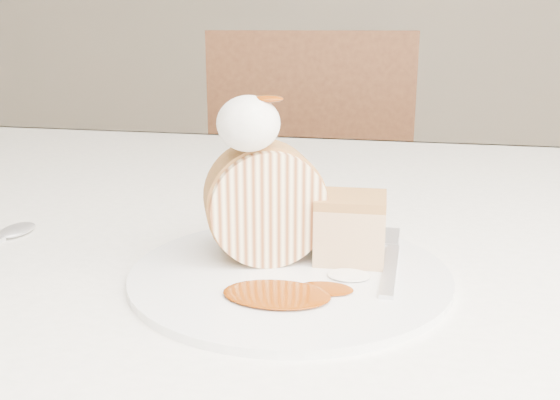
# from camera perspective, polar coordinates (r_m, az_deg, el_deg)

# --- Properties ---
(table) EXTENTS (1.40, 0.90, 0.75)m
(table) POSITION_cam_1_polar(r_m,az_deg,el_deg) (0.68, -1.51, -8.49)
(table) COLOR white
(table) RESTS_ON ground
(chair_far) EXTENTS (0.48, 0.48, 0.93)m
(chair_far) POSITION_cam_1_polar(r_m,az_deg,el_deg) (1.50, 2.89, -0.10)
(chair_far) COLOR brown
(chair_far) RESTS_ON ground
(plate) EXTENTS (0.26, 0.26, 0.01)m
(plate) POSITION_cam_1_polar(r_m,az_deg,el_deg) (0.49, 0.92, -6.77)
(plate) COLOR white
(plate) RESTS_ON table
(roulade_slice) EXTENTS (0.10, 0.08, 0.09)m
(roulade_slice) POSITION_cam_1_polar(r_m,az_deg,el_deg) (0.50, -1.33, -0.31)
(roulade_slice) COLOR #FFE9B1
(roulade_slice) RESTS_ON plate
(cake_chunk) EXTENTS (0.06, 0.05, 0.05)m
(cake_chunk) POSITION_cam_1_polar(r_m,az_deg,el_deg) (0.50, 6.45, -2.89)
(cake_chunk) COLOR #A4673E
(cake_chunk) RESTS_ON plate
(whipped_cream) EXTENTS (0.05, 0.05, 0.04)m
(whipped_cream) POSITION_cam_1_polar(r_m,az_deg,el_deg) (0.47, -2.91, 6.99)
(whipped_cream) COLOR white
(whipped_cream) RESTS_ON roulade_slice
(caramel_drizzle) EXTENTS (0.02, 0.02, 0.01)m
(caramel_drizzle) POSITION_cam_1_polar(r_m,az_deg,el_deg) (0.46, -1.15, 9.90)
(caramel_drizzle) COLOR #762D04
(caramel_drizzle) RESTS_ON whipped_cream
(caramel_pool) EXTENTS (0.08, 0.05, 0.00)m
(caramel_pool) POSITION_cam_1_polar(r_m,az_deg,el_deg) (0.44, -0.32, -8.60)
(caramel_pool) COLOR #762D04
(caramel_pool) RESTS_ON plate
(fork) EXTENTS (0.02, 0.15, 0.00)m
(fork) POSITION_cam_1_polar(r_m,az_deg,el_deg) (0.49, 10.04, -6.27)
(fork) COLOR silver
(fork) RESTS_ON plate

